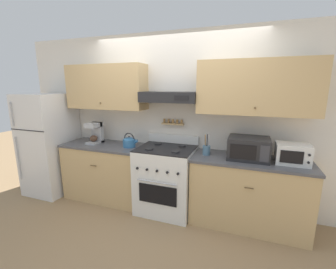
# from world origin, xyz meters

# --- Properties ---
(ground_plane) EXTENTS (16.00, 16.00, 0.00)m
(ground_plane) POSITION_xyz_m (0.00, 0.00, 0.00)
(ground_plane) COLOR #937551
(wall_back) EXTENTS (5.20, 0.46, 2.55)m
(wall_back) POSITION_xyz_m (0.03, 0.57, 1.46)
(wall_back) COLOR silver
(wall_back) RESTS_ON ground_plane
(counter_left) EXTENTS (1.30, 0.62, 0.89)m
(counter_left) POSITION_xyz_m (-1.04, 0.32, 0.45)
(counter_left) COLOR tan
(counter_left) RESTS_ON ground_plane
(counter_right) EXTENTS (1.45, 0.62, 0.89)m
(counter_right) POSITION_xyz_m (1.12, 0.32, 0.45)
(counter_right) COLOR tan
(counter_right) RESTS_ON ground_plane
(stove_range) EXTENTS (0.78, 0.69, 1.07)m
(stove_range) POSITION_xyz_m (0.00, 0.28, 0.48)
(stove_range) COLOR white
(stove_range) RESTS_ON ground_plane
(refrigerator) EXTENTS (0.68, 0.78, 1.67)m
(refrigerator) POSITION_xyz_m (-2.08, 0.22, 0.83)
(refrigerator) COLOR white
(refrigerator) RESTS_ON ground_plane
(tea_kettle) EXTENTS (0.24, 0.19, 0.21)m
(tea_kettle) POSITION_xyz_m (-0.60, 0.32, 0.97)
(tea_kettle) COLOR teal
(tea_kettle) RESTS_ON counter_left
(coffee_maker) EXTENTS (0.18, 0.26, 0.33)m
(coffee_maker) POSITION_xyz_m (-1.23, 0.35, 1.06)
(coffee_maker) COLOR #ADAFB5
(coffee_maker) RESTS_ON counter_left
(microwave) EXTENTS (0.49, 0.40, 0.27)m
(microwave) POSITION_xyz_m (1.08, 0.34, 1.03)
(microwave) COLOR #232326
(microwave) RESTS_ON counter_right
(utensil_crock) EXTENTS (0.10, 0.10, 0.28)m
(utensil_crock) POSITION_xyz_m (0.56, 0.32, 0.96)
(utensil_crock) COLOR slate
(utensil_crock) RESTS_ON counter_right
(toaster_oven) EXTENTS (0.37, 0.29, 0.24)m
(toaster_oven) POSITION_xyz_m (1.57, 0.32, 1.01)
(toaster_oven) COLOR white
(toaster_oven) RESTS_ON counter_right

